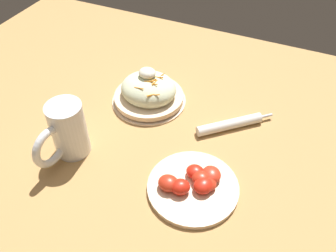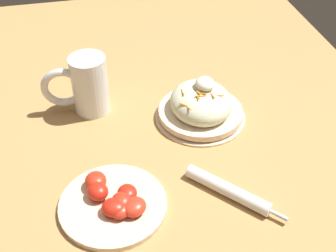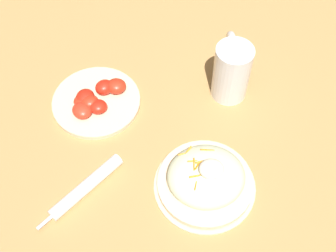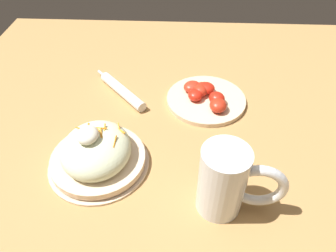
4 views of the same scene
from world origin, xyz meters
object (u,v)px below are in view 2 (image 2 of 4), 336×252
at_px(beer_mug, 87,87).
at_px(tomato_plate, 114,202).
at_px(napkin_roll, 229,190).
at_px(salad_plate, 201,106).

height_order(beer_mug, tomato_plate, beer_mug).
distance_m(beer_mug, tomato_plate, 0.32).
distance_m(beer_mug, napkin_roll, 0.41).
relative_size(napkin_roll, tomato_plate, 0.84).
xyz_separation_m(napkin_roll, tomato_plate, (0.02, 0.22, 0.00)).
bearing_deg(salad_plate, tomato_plate, 134.20).
xyz_separation_m(salad_plate, beer_mug, (0.09, 0.25, 0.03)).
relative_size(salad_plate, beer_mug, 1.37).
bearing_deg(napkin_roll, tomato_plate, 85.48).
distance_m(salad_plate, tomato_plate, 0.33).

